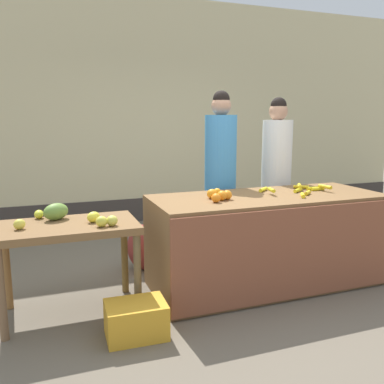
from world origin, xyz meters
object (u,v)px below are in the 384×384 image
vendor_woman_blue_shirt (220,179)px  produce_crate (136,320)px  vendor_woman_white_shirt (276,177)px  produce_sack (144,247)px

vendor_woman_blue_shirt → produce_crate: bearing=-134.7°
produce_crate → vendor_woman_white_shirt: bearing=33.5°
vendor_woman_blue_shirt → produce_sack: bearing=174.4°
produce_sack → vendor_woman_blue_shirt: bearing=-5.6°
produce_crate → produce_sack: bearing=73.9°
produce_crate → produce_sack: produce_sack is taller
vendor_woman_white_shirt → produce_crate: 2.48m
vendor_woman_white_shirt → produce_crate: vendor_woman_white_shirt is taller
vendor_woman_white_shirt → produce_crate: size_ratio=4.16×
vendor_woman_white_shirt → produce_crate: bearing=-146.5°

